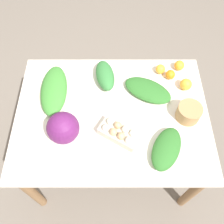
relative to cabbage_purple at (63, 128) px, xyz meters
name	(u,v)px	position (x,y,z in m)	size (l,w,h in m)	color
ground_plane	(112,155)	(0.28, 0.15, -0.80)	(8.00, 8.00, 0.00)	#70665B
dining_table	(112,121)	(0.28, 0.15, -0.19)	(1.20, 0.90, 0.71)	silver
cabbage_purple	(63,128)	(0.00, 0.00, 0.00)	(0.19, 0.19, 0.19)	#601E5B
egg_carton	(119,133)	(0.32, -0.01, -0.05)	(0.26, 0.22, 0.09)	beige
paper_bag	(189,112)	(0.74, 0.13, -0.04)	(0.15, 0.15, 0.10)	#A87F51
greens_bunch_chard	(105,75)	(0.23, 0.41, -0.04)	(0.25, 0.12, 0.10)	#337538
greens_bunch_dandelion	(148,90)	(0.51, 0.31, -0.06)	(0.32, 0.17, 0.06)	#2D6B28
greens_bunch_kale	(54,90)	(-0.10, 0.30, -0.05)	(0.39, 0.17, 0.09)	#3D8433
greens_bunch_scallion	(166,149)	(0.58, -0.10, -0.06)	(0.28, 0.15, 0.08)	#2D6B28
orange_0	(170,75)	(0.67, 0.43, -0.06)	(0.06, 0.06, 0.06)	orange
orange_1	(179,65)	(0.74, 0.51, -0.06)	(0.07, 0.07, 0.07)	orange
orange_2	(186,84)	(0.76, 0.35, -0.05)	(0.08, 0.08, 0.08)	#F9A833
orange_3	(160,69)	(0.60, 0.48, -0.06)	(0.07, 0.07, 0.07)	#F9A833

